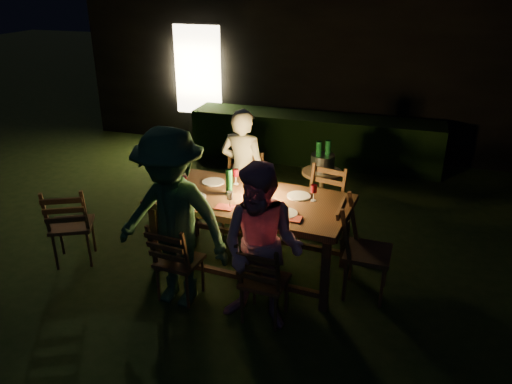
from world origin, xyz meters
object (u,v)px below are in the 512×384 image
(side_table, at_px, (322,177))
(ice_bucket, at_px, (323,163))
(chair_spare, at_px, (73,238))
(person_house_side, at_px, (243,171))
(chair_far_left, at_px, (242,208))
(person_opp_left, at_px, (172,220))
(chair_far_right, at_px, (320,223))
(bottle_bucket_b, at_px, (327,159))
(person_opp_right, at_px, (262,249))
(chair_end, at_px, (364,266))
(chair_near_right, at_px, (264,294))
(dining_table, at_px, (251,205))
(bottle_table, at_px, (229,182))
(chair_near_left, at_px, (179,274))
(bottle_bucket_a, at_px, (318,160))
(lantern, at_px, (257,183))

(side_table, height_order, ice_bucket, ice_bucket)
(chair_spare, bearing_deg, person_house_side, 13.35)
(chair_far_left, bearing_deg, person_opp_left, 82.30)
(chair_far_right, distance_m, bottle_bucket_b, 0.90)
(chair_far_right, xyz_separation_m, chair_spare, (-2.55, -1.18, 0.00))
(person_house_side, xyz_separation_m, person_opp_right, (0.76, -1.71, 0.01))
(person_house_side, relative_size, person_opp_left, 0.87)
(chair_end, xyz_separation_m, side_table, (-0.73, 1.49, 0.29))
(side_table, bearing_deg, person_opp_right, -92.89)
(chair_spare, height_order, person_opp_right, person_opp_right)
(chair_far_right, bearing_deg, person_house_side, 4.78)
(person_house_side, distance_m, ice_bucket, 1.03)
(chair_near_right, distance_m, side_table, 2.22)
(chair_far_right, xyz_separation_m, bottle_bucket_b, (-0.07, 0.71, 0.55))
(chair_far_right, bearing_deg, ice_bucket, -67.73)
(dining_table, xyz_separation_m, person_house_side, (-0.38, 0.85, 0.01))
(ice_bucket, bearing_deg, bottle_table, -118.50)
(chair_near_right, bearing_deg, chair_near_left, 179.35)
(chair_spare, bearing_deg, chair_end, -20.43)
(dining_table, distance_m, chair_spare, 2.04)
(chair_end, height_order, bottle_bucket_b, chair_end)
(person_opp_left, bearing_deg, chair_end, 26.00)
(person_opp_right, bearing_deg, side_table, 91.76)
(person_opp_left, height_order, bottle_bucket_a, person_opp_left)
(chair_far_right, height_order, bottle_table, bottle_table)
(person_house_side, bearing_deg, chair_far_left, 86.70)
(chair_near_left, bearing_deg, side_table, 69.22)
(lantern, relative_size, bottle_bucket_b, 1.09)
(chair_spare, relative_size, bottle_bucket_b, 3.07)
(chair_end, bearing_deg, person_opp_right, -46.91)
(bottle_bucket_b, bearing_deg, lantern, -109.53)
(chair_end, bearing_deg, lantern, -95.84)
(person_opp_left, bearing_deg, dining_table, 61.24)
(chair_near_left, bearing_deg, ice_bucket, 69.22)
(chair_near_right, relative_size, chair_far_right, 0.92)
(chair_far_left, distance_m, side_table, 1.10)
(chair_end, height_order, bottle_bucket_a, chair_end)
(chair_far_right, xyz_separation_m, bottle_bucket_a, (-0.17, 0.63, 0.55))
(dining_table, xyz_separation_m, lantern, (0.05, 0.05, 0.24))
(person_house_side, xyz_separation_m, bottle_bucket_a, (0.83, 0.50, 0.07))
(chair_end, relative_size, person_opp_left, 0.58)
(chair_spare, relative_size, person_opp_right, 0.62)
(ice_bucket, distance_m, bottle_bucket_a, 0.08)
(dining_table, xyz_separation_m, side_table, (0.50, 1.39, -0.16))
(bottle_bucket_b, bearing_deg, chair_near_right, -94.07)
(chair_spare, xyz_separation_m, person_opp_right, (2.32, -0.39, 0.49))
(chair_near_left, height_order, person_house_side, person_house_side)
(chair_near_right, distance_m, person_opp_left, 1.10)
(person_opp_right, xyz_separation_m, ice_bucket, (0.11, 2.25, 0.01))
(chair_spare, relative_size, bottle_table, 3.51)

